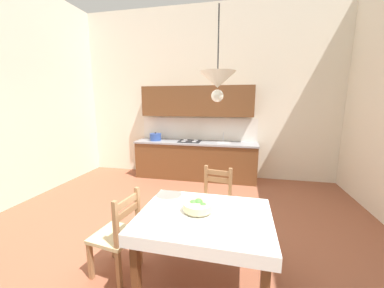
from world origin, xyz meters
The scene contains 8 objects.
ground_plane centered at (0.00, 0.00, -0.05)m, with size 6.69×6.24×0.10m, color #99563D.
wall_back centered at (0.00, 2.88, 2.02)m, with size 6.69×0.12×4.04m, color silver.
kitchen_cabinetry centered at (-0.18, 2.55, 0.86)m, with size 2.90×0.63×2.20m.
dining_table centered at (0.55, -0.64, 0.62)m, with size 1.30×1.01×0.75m.
dining_chair_tv_side centered at (-0.37, -0.71, 0.44)m, with size 0.48×0.48×0.93m.
dining_chair_kitchen_side centered at (0.55, 0.28, 0.44)m, with size 0.49×0.49×0.93m.
fruit_bowl centered at (0.47, -0.60, 0.81)m, with size 0.30×0.30×0.12m.
pendant_lamp centered at (0.64, -0.60, 2.02)m, with size 0.32×0.32×0.80m.
Camera 1 is at (0.85, -2.64, 1.84)m, focal length 20.91 mm.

